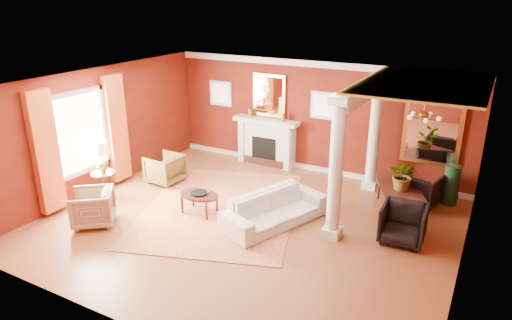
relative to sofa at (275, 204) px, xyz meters
The scene contains 27 objects.
ground 0.70m from the sofa, 151.40° to the right, with size 8.00×8.00×0.00m, color brown.
room_shell 1.67m from the sofa, 151.40° to the right, with size 8.04×7.04×2.92m.
fireplace 3.54m from the sofa, 120.10° to the left, with size 1.85×0.42×1.29m.
overmantel_mirror 3.93m from the sofa, 119.02° to the left, with size 0.95×0.07×1.15m.
flank_window_left 4.81m from the sofa, 136.02° to the left, with size 0.70×0.07×0.70m.
flank_window_right 3.49m from the sofa, 93.98° to the left, with size 0.70×0.07×0.70m.
left_window 4.56m from the sofa, 168.89° to the right, with size 0.21×2.55×2.60m.
column_front 1.57m from the sofa, ahead, with size 0.36×0.36×2.80m.
column_back 3.16m from the sofa, 65.89° to the left, with size 0.36×0.36×2.80m.
header_beam 2.99m from the sofa, 53.23° to the left, with size 0.30×3.20×0.32m, color silver.
amber_ceiling 3.71m from the sofa, 32.12° to the left, with size 2.30×3.40×0.04m, color gold.
dining_mirror 4.16m from the sofa, 52.78° to the left, with size 1.30×0.07×1.70m.
chandelier 3.40m from the sofa, 32.43° to the left, with size 0.60×0.62×0.75m.
crown_trim 4.02m from the sofa, 98.40° to the left, with size 8.00×0.08×0.16m, color silver.
base_trim 3.26m from the sofa, 98.40° to the left, with size 8.00×0.08×0.12m, color silver.
rug 1.45m from the sofa, behind, with size 3.21×4.29×0.02m, color maroon.
sofa is the anchor object (origin of this frame).
armchair_leopard 3.44m from the sofa, 169.03° to the left, with size 0.78×0.73×0.80m, color black.
armchair_stripe 3.71m from the sofa, 151.21° to the right, with size 0.80×0.75×0.82m, color tan.
coffee_table 1.66m from the sofa, 167.90° to the right, with size 0.90×0.90×0.46m.
coffee_book 1.67m from the sofa, 169.84° to the right, with size 0.17×0.02×0.23m, color black.
side_table 4.07m from the sofa, 169.15° to the right, with size 0.55×0.55×1.38m.
dining_table 2.79m from the sofa, 38.92° to the left, with size 1.48×0.52×0.82m, color black.
dining_chair_near 2.51m from the sofa, 11.99° to the left, with size 0.80×0.75×0.83m, color black.
dining_chair_far 3.38m from the sofa, 43.90° to the left, with size 0.78×0.73×0.81m, color black.
green_urn 4.09m from the sofa, 42.17° to the left, with size 0.38×0.38×0.92m.
potted_plant 2.88m from the sofa, 39.94° to the left, with size 0.60×0.67×0.52m, color #26591E.
Camera 1 is at (4.16, -7.29, 4.47)m, focal length 32.00 mm.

